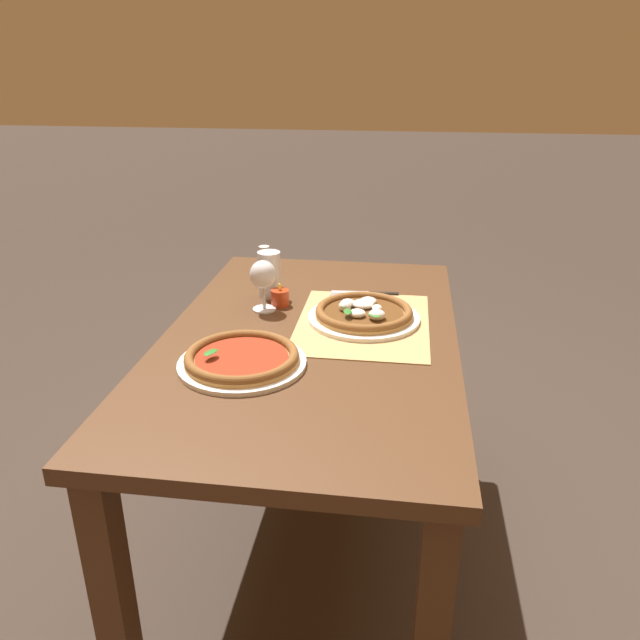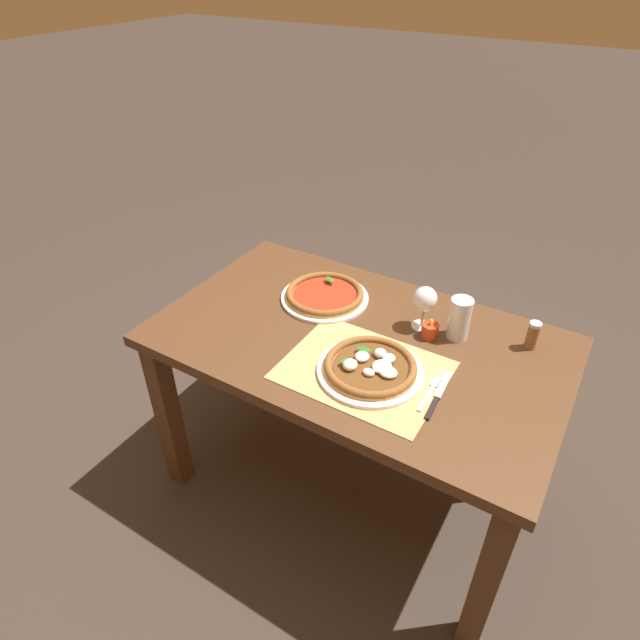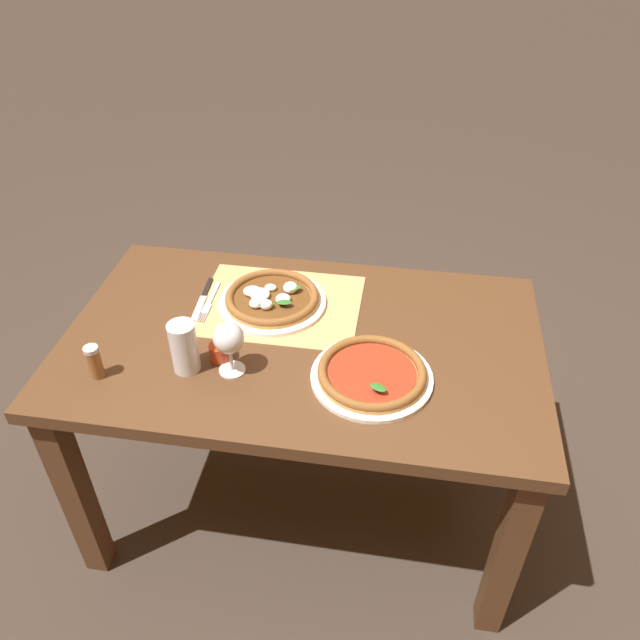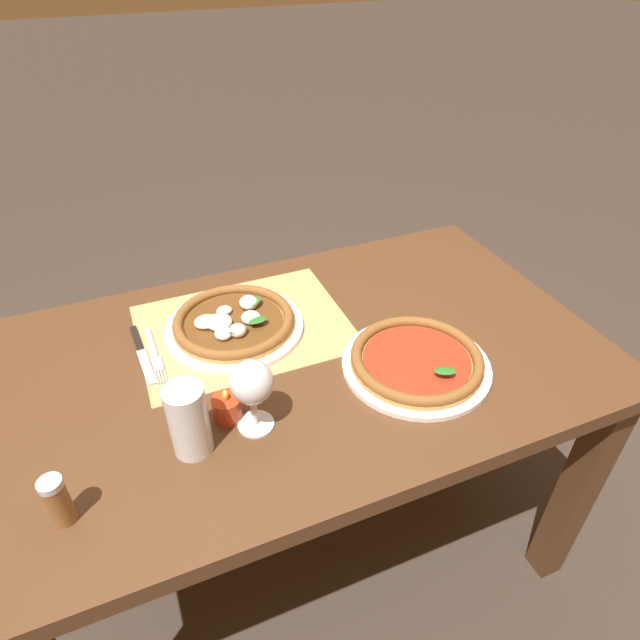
{
  "view_description": "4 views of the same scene",
  "coord_description": "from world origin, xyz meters",
  "px_view_note": "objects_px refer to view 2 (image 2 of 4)",
  "views": [
    {
      "loc": [
        -1.55,
        -0.24,
        1.45
      ],
      "look_at": [
        -0.12,
        -0.05,
        0.84
      ],
      "focal_mm": 35.0,
      "sensor_mm": 36.0,
      "label": 1
    },
    {
      "loc": [
        0.62,
        -1.26,
        1.81
      ],
      "look_at": [
        -0.09,
        -0.09,
        0.83
      ],
      "focal_mm": 30.0,
      "sensor_mm": 36.0,
      "label": 2
    },
    {
      "loc": [
        -0.26,
        1.32,
        1.86
      ],
      "look_at": [
        -0.05,
        -0.03,
        0.79
      ],
      "focal_mm": 35.0,
      "sensor_mm": 36.0,
      "label": 3
    },
    {
      "loc": [
        0.31,
        0.85,
        1.51
      ],
      "look_at": [
        -0.05,
        -0.02,
        0.8
      ],
      "focal_mm": 30.0,
      "sensor_mm": 36.0,
      "label": 4
    }
  ],
  "objects_px": {
    "pizza_far": "(325,295)",
    "pint_glass": "(459,319)",
    "knife": "(438,395)",
    "pizza_near": "(371,367)",
    "wine_glass": "(425,301)",
    "fork": "(432,389)",
    "votive_candle": "(430,331)",
    "pepper_shaker": "(533,335)"
  },
  "relations": [
    {
      "from": "pizza_far",
      "to": "pint_glass",
      "type": "xyz_separation_m",
      "value": [
        0.49,
        0.03,
        0.05
      ]
    },
    {
      "from": "pizza_far",
      "to": "knife",
      "type": "distance_m",
      "value": 0.6
    },
    {
      "from": "pizza_near",
      "to": "pizza_far",
      "type": "distance_m",
      "value": 0.43
    },
    {
      "from": "wine_glass",
      "to": "pint_glass",
      "type": "distance_m",
      "value": 0.13
    },
    {
      "from": "fork",
      "to": "knife",
      "type": "relative_size",
      "value": 0.93
    },
    {
      "from": "votive_candle",
      "to": "pepper_shaker",
      "type": "distance_m",
      "value": 0.32
    },
    {
      "from": "pepper_shaker",
      "to": "wine_glass",
      "type": "bearing_deg",
      "value": -167.62
    },
    {
      "from": "pint_glass",
      "to": "fork",
      "type": "xyz_separation_m",
      "value": [
        0.03,
        -0.29,
        -0.06
      ]
    },
    {
      "from": "fork",
      "to": "votive_candle",
      "type": "bearing_deg",
      "value": 113.47
    },
    {
      "from": "pizza_near",
      "to": "pint_glass",
      "type": "distance_m",
      "value": 0.35
    },
    {
      "from": "pizza_near",
      "to": "pepper_shaker",
      "type": "distance_m",
      "value": 0.54
    },
    {
      "from": "pint_glass",
      "to": "knife",
      "type": "height_order",
      "value": "pint_glass"
    },
    {
      "from": "pint_glass",
      "to": "pepper_shaker",
      "type": "xyz_separation_m",
      "value": [
        0.22,
        0.07,
        -0.02
      ]
    },
    {
      "from": "pizza_near",
      "to": "knife",
      "type": "height_order",
      "value": "pizza_near"
    },
    {
      "from": "pint_glass",
      "to": "pepper_shaker",
      "type": "distance_m",
      "value": 0.23
    },
    {
      "from": "fork",
      "to": "pizza_far",
      "type": "bearing_deg",
      "value": 153.8
    },
    {
      "from": "wine_glass",
      "to": "votive_candle",
      "type": "relative_size",
      "value": 2.15
    },
    {
      "from": "wine_glass",
      "to": "knife",
      "type": "bearing_deg",
      "value": -59.25
    },
    {
      "from": "knife",
      "to": "votive_candle",
      "type": "distance_m",
      "value": 0.28
    },
    {
      "from": "wine_glass",
      "to": "pint_glass",
      "type": "xyz_separation_m",
      "value": [
        0.12,
        0.01,
        -0.04
      ]
    },
    {
      "from": "wine_glass",
      "to": "fork",
      "type": "bearing_deg",
      "value": -62.19
    },
    {
      "from": "pizza_near",
      "to": "pint_glass",
      "type": "relative_size",
      "value": 2.23
    },
    {
      "from": "wine_glass",
      "to": "fork",
      "type": "relative_size",
      "value": 0.77
    },
    {
      "from": "knife",
      "to": "pepper_shaker",
      "type": "relative_size",
      "value": 2.22
    },
    {
      "from": "wine_glass",
      "to": "fork",
      "type": "height_order",
      "value": "wine_glass"
    },
    {
      "from": "pizza_far",
      "to": "knife",
      "type": "xyz_separation_m",
      "value": [
        0.54,
        -0.26,
        -0.01
      ]
    },
    {
      "from": "pizza_near",
      "to": "knife",
      "type": "distance_m",
      "value": 0.21
    },
    {
      "from": "wine_glass",
      "to": "knife",
      "type": "relative_size",
      "value": 0.72
    },
    {
      "from": "pizza_far",
      "to": "fork",
      "type": "distance_m",
      "value": 0.57
    },
    {
      "from": "knife",
      "to": "pepper_shaker",
      "type": "height_order",
      "value": "pepper_shaker"
    },
    {
      "from": "pizza_near",
      "to": "pizza_far",
      "type": "bearing_deg",
      "value": 139.74
    },
    {
      "from": "pizza_far",
      "to": "wine_glass",
      "type": "height_order",
      "value": "wine_glass"
    },
    {
      "from": "votive_candle",
      "to": "pizza_near",
      "type": "bearing_deg",
      "value": -107.66
    },
    {
      "from": "pizza_far",
      "to": "knife",
      "type": "bearing_deg",
      "value": -26.08
    },
    {
      "from": "pepper_shaker",
      "to": "knife",
      "type": "bearing_deg",
      "value": -114.69
    },
    {
      "from": "pizza_far",
      "to": "fork",
      "type": "relative_size",
      "value": 1.59
    },
    {
      "from": "pizza_far",
      "to": "fork",
      "type": "xyz_separation_m",
      "value": [
        0.51,
        -0.25,
        -0.01
      ]
    },
    {
      "from": "pizza_far",
      "to": "votive_candle",
      "type": "distance_m",
      "value": 0.41
    },
    {
      "from": "pizza_far",
      "to": "pint_glass",
      "type": "bearing_deg",
      "value": 4.1
    },
    {
      "from": "pint_glass",
      "to": "fork",
      "type": "bearing_deg",
      "value": -84.6
    },
    {
      "from": "pizza_near",
      "to": "wine_glass",
      "type": "bearing_deg",
      "value": 82.43
    },
    {
      "from": "fork",
      "to": "pint_glass",
      "type": "bearing_deg",
      "value": 95.4
    }
  ]
}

